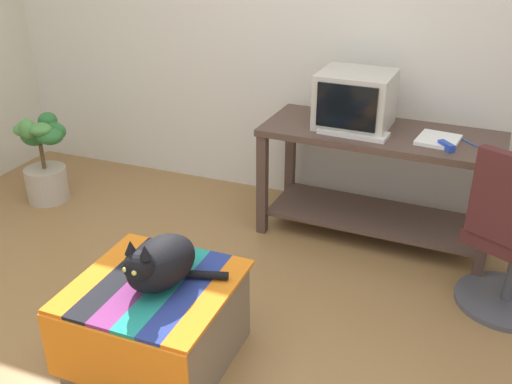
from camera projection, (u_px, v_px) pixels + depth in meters
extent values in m
plane|color=olive|center=(176.00, 379.00, 2.56)|extent=(14.00, 14.00, 0.00)
cube|color=silver|center=(318.00, 10.00, 3.71)|extent=(8.00, 0.10, 2.60)
cube|color=#4C382D|center=(262.00, 185.00, 3.61)|extent=(0.06, 0.06, 0.66)
cube|color=#4C382D|center=(486.00, 227.00, 3.13)|extent=(0.06, 0.06, 0.66)
cube|color=#4C382D|center=(492.00, 191.00, 3.54)|extent=(0.06, 0.06, 0.66)
cube|color=#4C382D|center=(290.00, 157.00, 4.02)|extent=(0.06, 0.06, 0.66)
cube|color=#4C382D|center=(373.00, 216.00, 3.66)|extent=(1.31, 0.54, 0.02)
cube|color=#4C382D|center=(382.00, 134.00, 3.42)|extent=(1.42, 0.63, 0.04)
cube|color=#BCB7A8|center=(354.00, 124.00, 3.50)|extent=(0.31, 0.28, 0.02)
cube|color=#BCB7A8|center=(356.00, 99.00, 3.43)|extent=(0.44, 0.41, 0.33)
cube|color=black|center=(346.00, 107.00, 3.26)|extent=(0.35, 0.03, 0.26)
cube|color=beige|center=(353.00, 133.00, 3.35)|extent=(0.41, 0.18, 0.02)
cube|color=white|center=(438.00, 140.00, 3.25)|extent=(0.25, 0.27, 0.02)
cube|color=#7A664C|center=(157.00, 323.00, 2.61)|extent=(0.65, 0.62, 0.40)
cube|color=orange|center=(113.00, 366.00, 2.30)|extent=(0.68, 0.01, 0.32)
cube|color=orange|center=(99.00, 272.00, 2.61)|extent=(0.11, 0.67, 0.02)
cube|color=black|center=(121.00, 277.00, 2.57)|extent=(0.11, 0.67, 0.02)
cube|color=#7A2D6B|center=(143.00, 282.00, 2.53)|extent=(0.11, 0.67, 0.02)
cube|color=#1E897A|center=(165.00, 288.00, 2.50)|extent=(0.11, 0.67, 0.02)
cube|color=navy|center=(189.00, 293.00, 2.46)|extent=(0.11, 0.67, 0.02)
cube|color=orange|center=(213.00, 299.00, 2.42)|extent=(0.11, 0.67, 0.02)
ellipsoid|color=black|center=(161.00, 263.00, 2.47)|extent=(0.29, 0.39, 0.21)
sphere|color=black|center=(139.00, 266.00, 2.34)|extent=(0.13, 0.13, 0.13)
cylinder|color=black|center=(196.00, 274.00, 2.54)|extent=(0.29, 0.12, 0.04)
cone|color=black|center=(131.00, 247.00, 2.32)|extent=(0.05, 0.05, 0.06)
cone|color=black|center=(145.00, 252.00, 2.28)|extent=(0.05, 0.05, 0.06)
sphere|color=#C6D151|center=(125.00, 270.00, 2.30)|extent=(0.02, 0.02, 0.02)
sphere|color=#C6D151|center=(134.00, 273.00, 2.27)|extent=(0.02, 0.02, 0.02)
cylinder|color=#B7A893|center=(47.00, 184.00, 4.12)|extent=(0.29, 0.29, 0.24)
cylinder|color=brown|center=(42.00, 157.00, 4.03)|extent=(0.03, 0.03, 0.18)
ellipsoid|color=#2D7033|center=(50.00, 136.00, 3.87)|extent=(0.19, 0.16, 0.12)
ellipsoid|color=#2D7033|center=(54.00, 131.00, 4.01)|extent=(0.18, 0.11, 0.13)
ellipsoid|color=#2D7033|center=(48.00, 121.00, 4.02)|extent=(0.12, 0.14, 0.12)
ellipsoid|color=#2D7033|center=(33.00, 136.00, 4.07)|extent=(0.20, 0.14, 0.13)
ellipsoid|color=#4C8E42|center=(24.00, 129.00, 3.94)|extent=(0.14, 0.15, 0.09)
ellipsoid|color=#4C8E42|center=(27.00, 129.00, 3.84)|extent=(0.12, 0.10, 0.14)
ellipsoid|color=#4C8E42|center=(40.00, 129.00, 3.84)|extent=(0.16, 0.14, 0.08)
cylinder|color=#4C4C51|center=(505.00, 301.00, 3.06)|extent=(0.52, 0.52, 0.03)
cylinder|color=#4C4C51|center=(512.00, 271.00, 2.97)|extent=(0.05, 0.05, 0.34)
cube|color=#471E1E|center=(511.00, 201.00, 2.66)|extent=(0.36, 0.23, 0.44)
cube|color=#2342B7|center=(446.00, 146.00, 3.14)|extent=(0.10, 0.11, 0.04)
cylinder|color=#2351B2|center=(468.00, 142.00, 3.23)|extent=(0.10, 0.11, 0.01)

